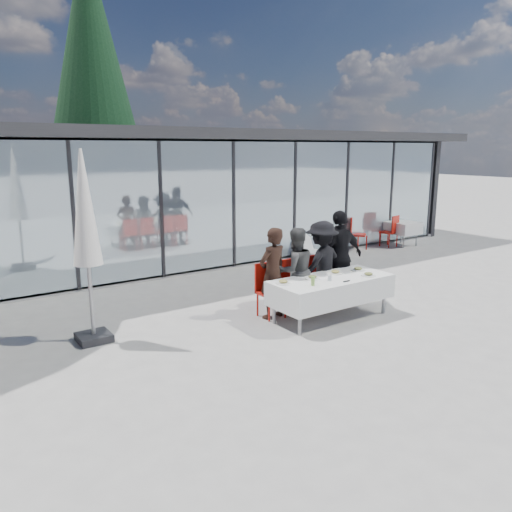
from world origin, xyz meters
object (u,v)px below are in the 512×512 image
Objects in this scene: diner_chair_b at (291,283)px; diner_a at (273,273)px; diner_chair_c at (317,278)px; diner_chair_d at (335,274)px; plate_d at (358,269)px; market_umbrella at (85,220)px; plate_b at (312,278)px; plate_c at (335,272)px; juice_bottle at (313,281)px; spare_chair_a at (355,232)px; diner_d at (340,257)px; dining_table at (331,289)px; conifer_tree at (92,65)px; plate_extra at (368,275)px; spare_chair_b at (392,230)px; diner_b at (295,271)px; plate_a at (283,282)px; lounger at (316,250)px; spare_table_right at (403,228)px; folded_eyeglasses at (347,281)px; diner_c at (322,264)px; diner_chair_a at (269,287)px.

diner_a is at bearing -166.77° from diner_chair_b.
diner_chair_c is 0.47m from diner_chair_d.
diner_a is 1.70m from plate_d.
plate_b is at bearing -18.68° from market_umbrella.
juice_bottle is (-0.87, -0.39, 0.06)m from plate_c.
juice_bottle is 0.17× the size of spare_chair_a.
spare_chair_a is (4.07, 3.56, -0.38)m from diner_d.
plate_b is (-0.33, 0.13, 0.24)m from dining_table.
diner_chair_b is at bearing -91.89° from conifer_tree.
plate_extra is (-0.14, -0.39, 0.00)m from plate_d.
spare_chair_b is at bearing 28.18° from diner_chair_c.
diner_b reaches higher than plate_a.
diner_b is 6.30m from spare_chair_a.
diner_b reaches higher than diner_chair_c.
lounger is at bearing -72.97° from conifer_tree.
lounger is at bearing 48.89° from diner_chair_c.
juice_bottle is 14.41m from conifer_tree.
spare_table_right is at bearing 34.54° from plate_extra.
diner_a reaches higher than folded_eyeglasses.
conifer_tree is at bearing 91.08° from diner_chair_c.
diner_chair_d is at bearing -162.09° from diner_b.
market_umbrella is (-3.84, 1.32, 1.40)m from dining_table.
diner_chair_d is 1.13× the size of spare_table_right.
diner_chair_b is at bearing -156.12° from spare_table_right.
spare_chair_b is at bearing -160.16° from diner_c.
juice_bottle is at bearing -156.11° from plate_c.
lounger is (3.92, 3.61, -0.52)m from plate_a.
diner_chair_d is at bearing -7.04° from market_umbrella.
diner_chair_a is 1.00× the size of spare_chair_a.
plate_c is 0.57m from folded_eyeglasses.
diner_c is at bearing -168.21° from diner_b.
conifer_tree is at bearing -80.08° from diner_b.
plate_a is 1.20m from plate_c.
dining_table is at bearing -113.36° from diner_chair_c.
market_umbrella is (-4.64, 0.69, 1.03)m from diner_d.
spare_chair_a is at bearing -133.76° from diner_b.
diner_c is 6.30× the size of plate_d.
plate_c is at bearing -27.13° from diner_chair_a.
diner_chair_c is 1.40m from plate_a.
plate_c is at bearing -150.16° from spare_table_right.
plate_extra is at bearing -50.48° from plate_c.
diner_chair_a is 3.69× the size of plate_b.
folded_eyeglasses is at bearing -124.95° from diner_chair_d.
market_umbrella reaches higher than lounger.
diner_c reaches higher than juice_bottle.
spare_chair_b is (5.80, 3.64, -0.24)m from plate_c.
diner_d is 0.53m from plate_d.
juice_bottle is at bearing 95.36° from diner_a.
plate_extra is at bearing 82.19° from diner_d.
diner_chair_b reaches higher than plate_d.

